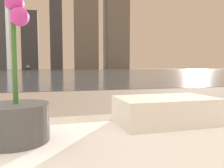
{
  "coord_description": "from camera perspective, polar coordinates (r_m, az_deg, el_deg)",
  "views": [
    {
      "loc": [
        -0.63,
        0.2,
        0.72
      ],
      "look_at": [
        -0.0,
        2.53,
        0.54
      ],
      "focal_mm": 35.0,
      "sensor_mm": 36.0,
      "label": 1
    }
  ],
  "objects": [
    {
      "name": "potted_orchid",
      "position": [
        0.54,
        -23.68,
        -5.14
      ],
      "size": [
        0.14,
        0.14,
        0.4
      ],
      "color": "#4C4C4C",
      "rests_on": "bathtub"
    },
    {
      "name": "towel_stack",
      "position": [
        0.69,
        13.79,
        -6.66
      ],
      "size": [
        0.29,
        0.17,
        0.08
      ],
      "color": "silver",
      "rests_on": "bathtub"
    },
    {
      "name": "harbor_water",
      "position": [
        61.81,
        -14.63,
        3.45
      ],
      "size": [
        180.0,
        110.0,
        0.01
      ],
      "color": "slate",
      "rests_on": "ground_plane"
    },
    {
      "name": "harbor_boat_2",
      "position": [
        76.68,
        -21.1,
        3.86
      ],
      "size": [
        1.81,
        4.34,
        1.59
      ],
      "color": "navy",
      "rests_on": "harbor_water"
    },
    {
      "name": "skyline_tower_2",
      "position": [
        119.07,
        -20.62,
        10.56
      ],
      "size": [
        7.76,
        6.64,
        28.73
      ],
      "color": "#4C515B",
      "rests_on": "ground_plane"
    },
    {
      "name": "skyline_tower_3",
      "position": [
        118.99,
        -14.42,
        12.17
      ],
      "size": [
        6.01,
        10.4,
        34.77
      ],
      "color": "#4C515B",
      "rests_on": "ground_plane"
    },
    {
      "name": "skyline_tower_4",
      "position": [
        121.94,
        -6.88,
        16.63
      ],
      "size": [
        11.68,
        10.96,
        53.85
      ],
      "color": "gray",
      "rests_on": "ground_plane"
    },
    {
      "name": "skyline_tower_5",
      "position": [
        127.62,
        1.09,
        20.2
      ],
      "size": [
        12.34,
        10.75,
        71.57
      ],
      "color": "gray",
      "rests_on": "ground_plane"
    }
  ]
}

